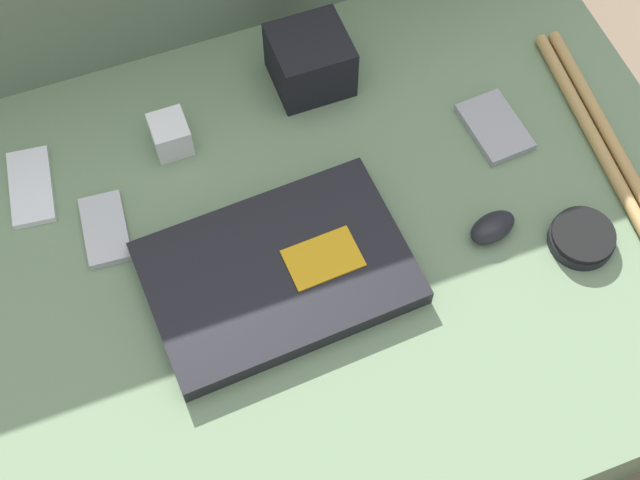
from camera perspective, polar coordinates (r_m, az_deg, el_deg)
ground_plane at (r=1.26m, az=0.00°, el=-3.64°), size 8.00×8.00×0.00m
couch_seat at (r=1.19m, az=0.00°, el=-2.15°), size 1.02×0.75×0.15m
laptop at (r=1.10m, az=-2.68°, el=-2.11°), size 0.33×0.23×0.03m
computer_mouse at (r=1.14m, az=10.99°, el=0.81°), size 0.07×0.05×0.03m
speaker_puck at (r=1.17m, az=16.42°, el=0.13°), size 0.08×0.08×0.02m
phone_silver at (r=1.17m, az=-13.59°, el=0.68°), size 0.06×0.11×0.01m
phone_black at (r=1.23m, az=-18.01°, el=3.26°), size 0.07×0.12×0.01m
phone_small at (r=1.24m, az=11.12°, el=7.10°), size 0.07×0.11×0.01m
camera_pouch at (r=1.24m, az=-0.63°, el=11.42°), size 0.10×0.10×0.08m
charger_brick at (r=1.20m, az=-9.55°, el=6.67°), size 0.05×0.05×0.05m
drumstick_pair at (r=1.27m, az=17.43°, el=6.58°), size 0.06×0.35×0.02m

